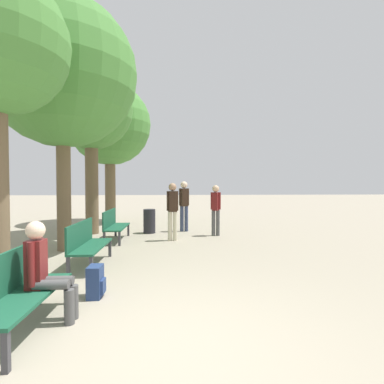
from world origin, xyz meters
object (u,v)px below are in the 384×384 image
(tree_row_1, at_px, (62,74))
(trash_bin, at_px, (149,221))
(pedestrian_far, at_px, (216,207))
(person_seated, at_px, (45,269))
(tree_row_3, at_px, (110,125))
(tree_row_2, at_px, (91,110))
(bench_row_2, at_px, (114,224))
(pedestrian_near, at_px, (173,208))
(backpack, at_px, (96,282))
(bench_row_0, at_px, (16,288))
(pedestrian_mid, at_px, (184,203))
(bench_row_1, at_px, (86,241))

(tree_row_1, relative_size, trash_bin, 7.73)
(tree_row_1, height_order, pedestrian_far, tree_row_1)
(person_seated, height_order, pedestrian_far, pedestrian_far)
(tree_row_3, distance_m, trash_bin, 5.14)
(tree_row_2, bearing_deg, bench_row_2, -52.87)
(tree_row_3, xyz_separation_m, pedestrian_near, (2.73, -4.25, -3.22))
(tree_row_1, xyz_separation_m, backpack, (1.62, -3.22, -4.21))
(pedestrian_near, height_order, trash_bin, pedestrian_near)
(tree_row_2, bearing_deg, tree_row_1, -90.00)
(tree_row_3, bearing_deg, bench_row_0, -84.15)
(trash_bin, bearing_deg, pedestrian_mid, 14.80)
(person_seated, relative_size, pedestrian_far, 0.76)
(tree_row_3, relative_size, pedestrian_mid, 3.38)
(bench_row_0, xyz_separation_m, pedestrian_mid, (2.14, 7.06, 0.51))
(tree_row_1, distance_m, tree_row_3, 5.41)
(tree_row_3, relative_size, backpack, 12.62)
(tree_row_1, bearing_deg, bench_row_0, -76.85)
(bench_row_0, height_order, tree_row_1, tree_row_1)
(pedestrian_mid, distance_m, trash_bin, 1.38)
(bench_row_2, height_order, pedestrian_far, pedestrian_far)
(bench_row_1, bearing_deg, bench_row_0, -90.00)
(tree_row_3, xyz_separation_m, backpack, (1.62, -8.63, -3.97))
(tree_row_2, relative_size, pedestrian_mid, 3.18)
(bench_row_2, relative_size, backpack, 3.44)
(bench_row_2, xyz_separation_m, tree_row_1, (-0.99, -1.24, 3.94))
(bench_row_0, bearing_deg, pedestrian_near, 72.01)
(bench_row_0, relative_size, tree_row_2, 0.29)
(bench_row_2, height_order, backpack, bench_row_2)
(person_seated, bearing_deg, pedestrian_near, 73.73)
(bench_row_1, xyz_separation_m, tree_row_2, (-0.99, 4.03, 3.65))
(pedestrian_near, bearing_deg, person_seated, -106.27)
(pedestrian_near, distance_m, trash_bin, 1.68)
(tree_row_3, relative_size, person_seated, 4.80)
(bench_row_0, distance_m, backpack, 1.22)
(bench_row_0, height_order, pedestrian_far, pedestrian_far)
(bench_row_2, xyz_separation_m, pedestrian_near, (1.75, -0.08, 0.47))
(bench_row_2, relative_size, trash_bin, 2.00)
(bench_row_0, height_order, bench_row_1, same)
(bench_row_0, bearing_deg, pedestrian_far, 62.86)
(bench_row_0, xyz_separation_m, pedestrian_near, (1.75, 5.38, 0.47))
(person_seated, height_order, pedestrian_mid, pedestrian_mid)
(backpack, bearing_deg, pedestrian_far, 63.99)
(trash_bin, bearing_deg, person_seated, -96.15)
(bench_row_2, xyz_separation_m, pedestrian_far, (3.14, 0.66, 0.43))
(tree_row_2, height_order, tree_row_3, tree_row_3)
(bench_row_2, distance_m, pedestrian_near, 1.81)
(bench_row_1, bearing_deg, tree_row_2, 103.74)
(tree_row_2, relative_size, pedestrian_near, 3.28)
(tree_row_2, bearing_deg, person_seated, -79.37)
(tree_row_1, height_order, backpack, tree_row_1)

